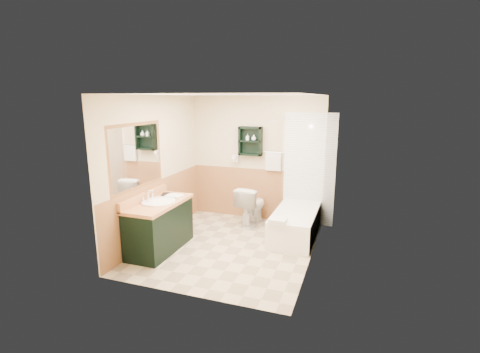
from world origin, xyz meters
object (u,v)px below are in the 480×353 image
at_px(bathtub, 296,223).
at_px(vanity_book, 161,189).
at_px(soap_bottle_a, 248,139).
at_px(hair_dryer, 236,158).
at_px(wall_shelf, 250,141).
at_px(soap_bottle_b, 254,138).
at_px(toilet, 252,205).
at_px(vanity, 160,226).

relative_size(bathtub, vanity_book, 7.23).
bearing_deg(soap_bottle_a, hair_dryer, 173.06).
distance_m(wall_shelf, soap_bottle_a, 0.07).
xyz_separation_m(wall_shelf, soap_bottle_b, (0.07, -0.01, 0.06)).
xyz_separation_m(bathtub, toilet, (-0.90, 0.33, 0.13)).
relative_size(hair_dryer, vanity_book, 1.16).
bearing_deg(soap_bottle_a, wall_shelf, 5.35).
bearing_deg(vanity, hair_dryer, 72.50).
bearing_deg(wall_shelf, soap_bottle_a, -174.65).
height_order(hair_dryer, bathtub, hair_dryer).
xyz_separation_m(bathtub, soap_bottle_b, (-0.95, 0.61, 1.38)).
height_order(soap_bottle_a, soap_bottle_b, soap_bottle_b).
bearing_deg(bathtub, vanity, -146.97).
relative_size(soap_bottle_a, soap_bottle_b, 1.08).
distance_m(bathtub, soap_bottle_b, 1.78).
height_order(vanity_book, soap_bottle_b, soap_bottle_b).
xyz_separation_m(vanity, toilet, (1.02, 1.58, -0.03)).
bearing_deg(soap_bottle_b, wall_shelf, 175.97).
height_order(hair_dryer, soap_bottle_a, soap_bottle_a).
bearing_deg(vanity_book, hair_dryer, 43.39).
xyz_separation_m(toilet, vanity_book, (-1.18, -1.21, 0.52)).
xyz_separation_m(hair_dryer, toilet, (0.42, -0.31, -0.84)).
xyz_separation_m(wall_shelf, toilet, (0.12, -0.28, -1.19)).
distance_m(vanity_book, soap_bottle_b, 2.01).
distance_m(wall_shelf, hair_dryer, 0.46).
height_order(toilet, soap_bottle_a, soap_bottle_a).
bearing_deg(soap_bottle_b, bathtub, -32.55).
height_order(toilet, soap_bottle_b, soap_bottle_b).
xyz_separation_m(toilet, soap_bottle_a, (-0.18, 0.28, 1.23)).
relative_size(bathtub, soap_bottle_a, 12.40).
bearing_deg(vanity_book, soap_bottle_a, 35.92).
bearing_deg(bathtub, soap_bottle_b, 147.45).
height_order(wall_shelf, vanity, wall_shelf).
bearing_deg(soap_bottle_a, bathtub, -29.45).
distance_m(wall_shelf, vanity_book, 1.95).
distance_m(wall_shelf, soap_bottle_b, 0.09).
distance_m(hair_dryer, soap_bottle_a, 0.46).
xyz_separation_m(vanity_book, soap_bottle_a, (1.01, 1.49, 0.71)).
bearing_deg(vanity, bathtub, 33.03).
bearing_deg(toilet, vanity_book, 53.27).
distance_m(hair_dryer, vanity, 2.14).
bearing_deg(bathtub, vanity_book, -157.04).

